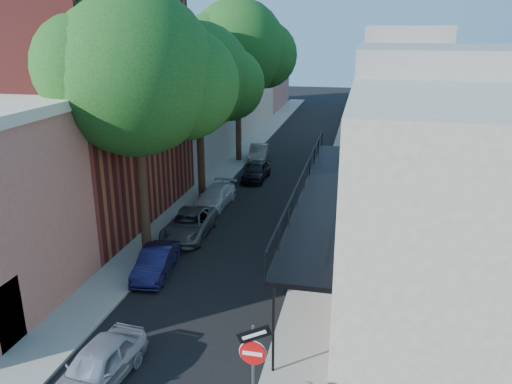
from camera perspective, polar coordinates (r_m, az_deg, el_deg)
The scene contains 15 objects.
road_surface at distance 40.74m, azimuth 4.27°, elevation 4.31°, with size 6.00×64.00×0.01m, color black.
sidewalk_left at distance 41.45m, azimuth -1.23°, elevation 4.68°, with size 2.00×64.00×0.12m, color gray.
sidewalk_right at distance 40.39m, azimuth 9.91°, elevation 4.04°, with size 2.00×64.00×0.12m, color gray.
buildings_left at distance 40.99m, azimuth -9.05°, elevation 11.24°, with size 10.10×59.10×12.00m.
buildings_right at distance 39.20m, azimuth 17.62°, elevation 9.55°, with size 9.80×55.00×10.00m.
sign_post at distance 12.95m, azimuth -0.33°, elevation -18.31°, with size 0.89×0.17×2.99m.
oak_near at distance 21.43m, azimuth -12.35°, elevation 12.80°, with size 7.48×6.80×11.42m.
oak_mid at distance 28.94m, azimuth -5.74°, elevation 12.77°, with size 6.60×6.00×10.20m.
oak_far at distance 37.53m, azimuth -1.33°, elevation 15.92°, with size 7.70×7.00×11.90m.
parked_car_a at distance 15.66m, azimuth -17.64°, elevation -18.42°, with size 1.46×3.63×1.24m, color #9196A1.
parked_car_b at distance 21.19m, azimuth -11.37°, elevation -7.85°, with size 1.20×3.44×1.13m, color #121239.
parked_car_c at distance 24.72m, azimuth -7.64°, elevation -3.68°, with size 1.99×4.32×1.20m, color #4F5256.
parked_car_d at distance 28.67m, azimuth -4.67°, elevation -0.52°, with size 1.60×3.94×1.14m, color silver.
parked_car_e at distance 33.62m, azimuth 0.03°, elevation 2.46°, with size 1.48×3.68×1.25m, color black.
parked_car_f at distance 38.43m, azimuth 0.31°, elevation 4.46°, with size 1.32×3.79×1.25m, color slate.
Camera 1 is at (5.44, -9.18, 9.74)m, focal length 35.00 mm.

